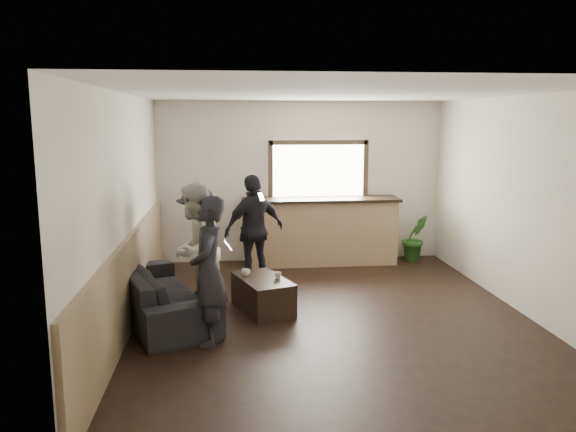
{
  "coord_description": "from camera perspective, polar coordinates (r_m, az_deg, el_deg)",
  "views": [
    {
      "loc": [
        -1.26,
        -6.76,
        2.49
      ],
      "look_at": [
        -0.5,
        0.4,
        1.24
      ],
      "focal_mm": 35.0,
      "sensor_mm": 36.0,
      "label": 1
    }
  ],
  "objects": [
    {
      "name": "potted_plant",
      "position": [
        10.17,
        12.79,
        -2.17
      ],
      "size": [
        0.53,
        0.46,
        0.84
      ],
      "primitive_type": "imported",
      "rotation": [
        0.0,
        0.0,
        0.22
      ],
      "color": "#2D6623",
      "rests_on": "ground"
    },
    {
      "name": "person_a",
      "position": [
        6.29,
        -8.08,
        -5.53
      ],
      "size": [
        0.49,
        0.64,
        1.67
      ],
      "rotation": [
        0.0,
        0.0,
        -1.65
      ],
      "color": "black",
      "rests_on": "ground"
    },
    {
      "name": "person_b",
      "position": [
        7.18,
        -9.41,
        -3.47
      ],
      "size": [
        0.88,
        1.0,
        1.71
      ],
      "rotation": [
        0.0,
        0.0,
        -1.9
      ],
      "color": "#BBB9A8",
      "rests_on": "ground"
    },
    {
      "name": "cup_a",
      "position": [
        7.52,
        -4.32,
        -5.73
      ],
      "size": [
        0.16,
        0.16,
        0.09
      ],
      "primitive_type": "imported",
      "rotation": [
        0.0,
        0.0,
        0.83
      ],
      "color": "silver",
      "rests_on": "coffee_table"
    },
    {
      "name": "ground",
      "position": [
        7.31,
        4.32,
        -10.12
      ],
      "size": [
        5.0,
        6.0,
        0.01
      ],
      "primitive_type": "cube",
      "color": "black"
    },
    {
      "name": "person_d",
      "position": [
        8.51,
        -3.45,
        -1.39
      ],
      "size": [
        1.06,
        0.8,
        1.68
      ],
      "rotation": [
        0.0,
        0.0,
        -2.68
      ],
      "color": "black",
      "rests_on": "ground"
    },
    {
      "name": "bar_counter",
      "position": [
        9.76,
        3.27,
        -1.11
      ],
      "size": [
        2.7,
        0.68,
        2.13
      ],
      "color": "#A37D58",
      "rests_on": "ground"
    },
    {
      "name": "cup_b",
      "position": [
        7.36,
        -1.05,
        -6.06
      ],
      "size": [
        0.11,
        0.11,
        0.09
      ],
      "primitive_type": "imported",
      "rotation": [
        0.0,
        0.0,
        3.32
      ],
      "color": "silver",
      "rests_on": "coffee_table"
    },
    {
      "name": "coffee_table",
      "position": [
        7.46,
        -2.58,
        -7.94
      ],
      "size": [
        0.83,
        1.1,
        0.43
      ],
      "primitive_type": "cube",
      "rotation": [
        0.0,
        0.0,
        0.33
      ],
      "color": "black",
      "rests_on": "ground"
    },
    {
      "name": "person_c",
      "position": [
        7.97,
        -9.07,
        -2.62
      ],
      "size": [
        0.68,
        1.07,
        1.58
      ],
      "rotation": [
        0.0,
        0.0,
        -1.48
      ],
      "color": "black",
      "rests_on": "ground"
    },
    {
      "name": "sofa",
      "position": [
        7.33,
        -12.85,
        -7.55
      ],
      "size": [
        1.67,
        2.45,
        0.67
      ],
      "primitive_type": "imported",
      "rotation": [
        0.0,
        0.0,
        1.95
      ],
      "color": "black",
      "rests_on": "ground"
    },
    {
      "name": "room_shell",
      "position": [
        6.86,
        -1.6,
        1.25
      ],
      "size": [
        5.01,
        6.01,
        2.8
      ],
      "color": "silver",
      "rests_on": "ground"
    }
  ]
}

